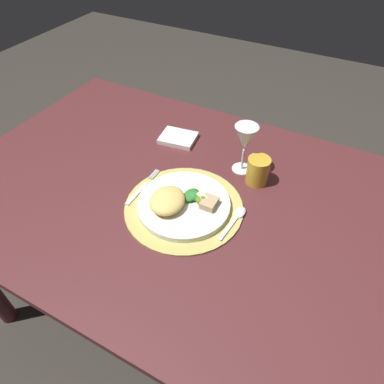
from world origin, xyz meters
TOP-DOWN VIEW (x-y plane):
  - ground_plane at (0.00, 0.00)m, footprint 6.00×6.00m
  - dining_table at (0.00, 0.00)m, footprint 1.43×0.94m
  - placemat at (0.04, -0.05)m, footprint 0.34×0.34m
  - dinner_plate at (0.04, -0.05)m, footprint 0.26×0.26m
  - pasta_serving at (0.01, -0.08)m, footprint 0.12×0.13m
  - salad_greens at (0.07, -0.03)m, footprint 0.10×0.06m
  - bread_piece at (0.11, -0.03)m, footprint 0.04×0.05m
  - fork at (-0.11, -0.05)m, footprint 0.01×0.17m
  - spoon at (0.19, -0.02)m, footprint 0.03×0.14m
  - napkin at (-0.14, 0.23)m, footprint 0.14×0.11m
  - wine_glass at (0.12, 0.18)m, footprint 0.07×0.07m
  - amber_tumbler at (0.18, 0.15)m, footprint 0.07×0.07m

SIDE VIEW (x-z plane):
  - ground_plane at x=0.00m, z-range 0.00..0.00m
  - dining_table at x=0.00m, z-range 0.25..0.95m
  - placemat at x=0.04m, z-range 0.70..0.71m
  - napkin at x=-0.14m, z-range 0.70..0.72m
  - spoon at x=0.19m, z-range 0.71..0.71m
  - fork at x=-0.11m, z-range 0.71..0.71m
  - dinner_plate at x=0.04m, z-range 0.71..0.72m
  - bread_piece at x=0.11m, z-range 0.72..0.75m
  - salad_greens at x=0.07m, z-range 0.72..0.75m
  - amber_tumbler at x=0.18m, z-range 0.70..0.79m
  - pasta_serving at x=0.01m, z-range 0.72..0.76m
  - wine_glass at x=0.12m, z-range 0.74..0.90m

